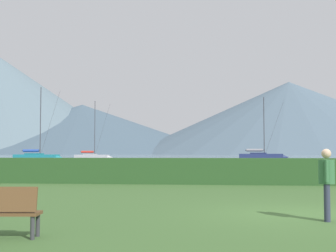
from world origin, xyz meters
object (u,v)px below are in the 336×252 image
object	(u,v)px
sailboat_slip_2	(92,157)
person_standing_walker	(327,178)
sailboat_slip_5	(261,156)
sailboat_slip_6	(37,157)

from	to	relation	value
sailboat_slip_2	person_standing_walker	bearing A→B (deg)	-68.31
sailboat_slip_5	sailboat_slip_2	bearing A→B (deg)	177.52
sailboat_slip_2	sailboat_slip_6	world-z (taller)	sailboat_slip_6
sailboat_slip_2	sailboat_slip_6	distance (m)	15.03
sailboat_slip_5	sailboat_slip_6	xyz separation A→B (m)	(-37.98, -12.18, -0.04)
person_standing_walker	sailboat_slip_6	bearing A→B (deg)	129.76
sailboat_slip_2	sailboat_slip_5	xyz separation A→B (m)	(32.39, -1.78, 0.11)
sailboat_slip_2	person_standing_walker	world-z (taller)	sailboat_slip_2
sailboat_slip_2	sailboat_slip_5	world-z (taller)	sailboat_slip_5
sailboat_slip_2	sailboat_slip_5	size ratio (longest dim) A/B	0.99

